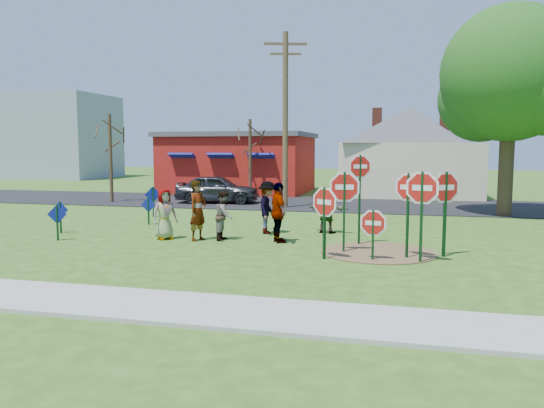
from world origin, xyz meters
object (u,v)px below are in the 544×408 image
(stop_sign_b, at_px, (360,176))
(stop_sign_c, at_px, (408,196))
(stop_sign_a, at_px, (325,207))
(person_a, at_px, (165,214))
(stop_sign_d, at_px, (446,193))
(suv, at_px, (217,189))
(utility_pole, at_px, (285,117))
(person_b, at_px, (198,211))
(leafy_tree, at_px, (514,81))

(stop_sign_b, bearing_deg, stop_sign_c, -75.66)
(stop_sign_a, distance_m, person_a, 5.69)
(stop_sign_a, bearing_deg, stop_sign_d, 51.44)
(stop_sign_c, xyz_separation_m, person_a, (-7.46, 1.20, -0.84))
(suv, bearing_deg, utility_pole, -113.48)
(person_a, bearing_deg, stop_sign_c, -55.79)
(stop_sign_a, relative_size, person_b, 1.08)
(stop_sign_c, distance_m, suv, 15.38)
(stop_sign_c, distance_m, leafy_tree, 11.59)
(person_b, relative_size, leafy_tree, 0.21)
(person_b, distance_m, leafy_tree, 14.52)
(stop_sign_b, xyz_separation_m, stop_sign_d, (2.34, -1.21, -0.37))
(stop_sign_d, bearing_deg, suv, 98.83)
(person_b, height_order, utility_pole, utility_pole)
(person_b, relative_size, utility_pole, 0.23)
(stop_sign_a, distance_m, suv, 14.68)
(person_a, height_order, person_b, person_b)
(person_b, bearing_deg, stop_sign_d, -78.11)
(stop_sign_c, distance_m, person_a, 7.60)
(leafy_tree, bearing_deg, stop_sign_a, -120.66)
(stop_sign_b, bearing_deg, person_b, 160.21)
(stop_sign_d, height_order, leafy_tree, leafy_tree)
(stop_sign_c, xyz_separation_m, stop_sign_d, (0.96, 0.49, 0.04))
(utility_pole, bearing_deg, stop_sign_d, -57.26)
(suv, bearing_deg, stop_sign_d, -144.30)
(stop_sign_a, relative_size, stop_sign_d, 0.84)
(stop_sign_b, relative_size, leafy_tree, 0.32)
(stop_sign_c, bearing_deg, stop_sign_a, -136.45)
(suv, height_order, utility_pole, utility_pole)
(utility_pole, bearing_deg, stop_sign_a, -72.56)
(stop_sign_d, distance_m, utility_pole, 12.57)
(stop_sign_b, height_order, person_b, stop_sign_b)
(stop_sign_a, height_order, stop_sign_d, stop_sign_d)
(stop_sign_c, height_order, stop_sign_d, stop_sign_d)
(stop_sign_b, xyz_separation_m, person_b, (-4.98, -0.43, -1.12))
(stop_sign_a, bearing_deg, leafy_tree, 90.86)
(stop_sign_a, xyz_separation_m, suv, (-7.49, 12.61, -0.59))
(person_a, relative_size, person_b, 0.86)
(suv, height_order, leafy_tree, leafy_tree)
(person_a, xyz_separation_m, leafy_tree, (11.67, 8.82, 4.87))
(stop_sign_d, height_order, person_a, stop_sign_d)
(person_a, bearing_deg, stop_sign_b, -41.90)
(person_b, distance_m, suv, 11.19)
(leafy_tree, bearing_deg, stop_sign_d, -108.85)
(stop_sign_b, height_order, stop_sign_d, stop_sign_b)
(stop_sign_a, relative_size, leafy_tree, 0.23)
(stop_sign_b, xyz_separation_m, suv, (-8.20, 10.28, -1.29))
(stop_sign_c, xyz_separation_m, suv, (-9.59, 11.99, -0.88))
(person_b, bearing_deg, stop_sign_a, -95.88)
(stop_sign_a, distance_m, stop_sign_c, 2.20)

